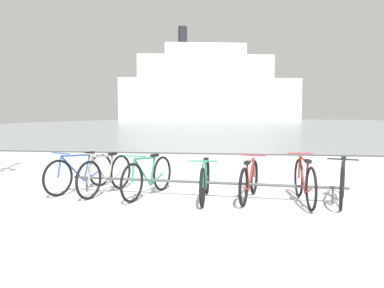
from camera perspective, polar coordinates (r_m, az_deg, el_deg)
The scene contains 10 objects.
ground at distance 57.56m, azimuth 6.05°, elevation 3.10°, with size 80.00×132.00×0.08m.
bike_rack at distance 6.48m, azimuth 1.35°, elevation -6.22°, with size 5.02×0.49×0.31m.
bicycle_0 at distance 7.36m, azimuth -17.41°, elevation -4.40°, with size 0.75×1.65×0.80m.
bicycle_1 at distance 6.95m, azimuth -13.64°, elevation -4.80°, with size 0.58×1.63×0.81m.
bicycle_2 at distance 6.62m, azimuth -7.04°, elevation -5.21°, with size 0.62×1.69×0.80m.
bicycle_3 at distance 6.30m, azimuth 2.09°, elevation -5.87°, with size 0.46×1.68×0.76m.
bicycle_4 at distance 6.39m, azimuth 9.16°, elevation -5.79°, with size 0.51×1.61×0.75m.
bicycle_5 at distance 6.35m, azimuth 17.55°, elevation -5.75°, with size 0.46×1.69×0.82m.
bicycle_6 at distance 6.56m, azimuth 22.96°, elevation -5.60°, with size 0.61×1.61×0.81m.
ferry_ship at distance 91.80m, azimuth 2.46°, elevation 8.66°, with size 45.61×20.22×23.60m.
Camera 1 is at (1.51, -3.62, 1.49)m, focal length 33.30 mm.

